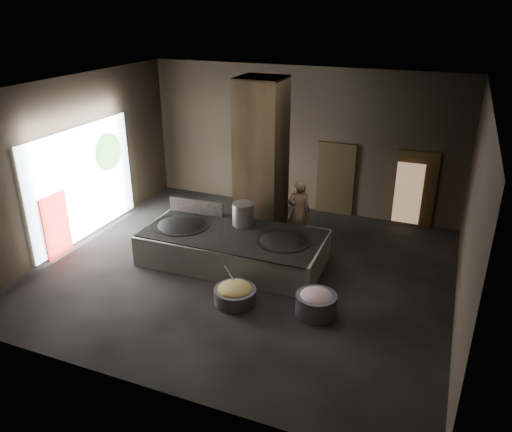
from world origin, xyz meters
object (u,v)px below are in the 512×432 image
at_px(wok_right, 284,244).
at_px(meat_basin, 316,305).
at_px(cook, 299,211).
at_px(veg_basin, 235,296).
at_px(wok_left, 182,227).
at_px(stock_pot, 243,214).
at_px(hearth_platform, 233,248).

relative_size(wok_right, meat_basin, 1.52).
bearing_deg(meat_basin, wok_right, 129.73).
relative_size(wok_right, cook, 0.76).
bearing_deg(cook, meat_basin, 93.71).
bearing_deg(veg_basin, meat_basin, 7.23).
bearing_deg(wok_left, veg_basin, -36.44).
bearing_deg(stock_pot, wok_left, -158.20).
height_order(stock_pot, veg_basin, stock_pot).
height_order(cook, veg_basin, cook).
distance_m(cook, meat_basin, 3.69).
relative_size(veg_basin, meat_basin, 1.07).
height_order(wok_left, stock_pot, stock_pot).
height_order(hearth_platform, cook, cook).
relative_size(cook, meat_basin, 2.01).
bearing_deg(meat_basin, cook, 113.76).
height_order(wok_left, cook, cook).
bearing_deg(wok_right, meat_basin, -50.27).
bearing_deg(hearth_platform, cook, 55.32).
distance_m(hearth_platform, wok_left, 1.49).
distance_m(wok_right, meat_basin, 2.09).
height_order(wok_right, meat_basin, wok_right).
distance_m(stock_pot, cook, 1.71).
distance_m(wok_left, meat_basin, 4.37).
bearing_deg(wok_left, hearth_platform, 1.97).
relative_size(hearth_platform, cook, 2.58).
distance_m(wok_left, veg_basin, 2.90).
bearing_deg(stock_pot, meat_basin, -38.41).
relative_size(stock_pot, meat_basin, 0.68).
distance_m(wok_right, cook, 1.78).
bearing_deg(wok_right, veg_basin, -106.13).
bearing_deg(wok_right, cook, 95.49).
height_order(hearth_platform, wok_left, wok_left).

